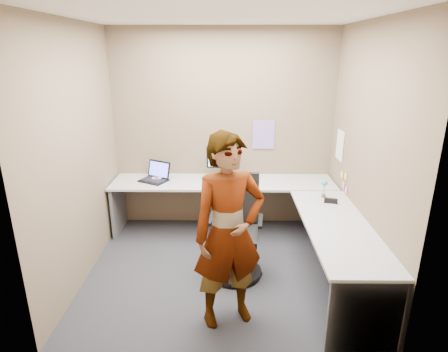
{
  "coord_description": "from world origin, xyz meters",
  "views": [
    {
      "loc": [
        0.07,
        -3.75,
        2.4
      ],
      "look_at": [
        0.02,
        0.25,
        1.05
      ],
      "focal_mm": 30.0,
      "sensor_mm": 36.0,
      "label": 1
    }
  ],
  "objects_px": {
    "office_chair": "(236,235)",
    "person": "(229,233)",
    "monitor": "(223,159)",
    "desk": "(259,209)"
  },
  "relations": [
    {
      "from": "desk",
      "to": "monitor",
      "type": "bearing_deg",
      "value": 124.88
    },
    {
      "from": "person",
      "to": "office_chair",
      "type": "bearing_deg",
      "value": 63.5
    },
    {
      "from": "office_chair",
      "to": "desk",
      "type": "bearing_deg",
      "value": 63.18
    },
    {
      "from": "monitor",
      "to": "office_chair",
      "type": "xyz_separation_m",
      "value": [
        0.16,
        -1.06,
        -0.57
      ]
    },
    {
      "from": "monitor",
      "to": "person",
      "type": "height_order",
      "value": "person"
    },
    {
      "from": "monitor",
      "to": "office_chair",
      "type": "height_order",
      "value": "monitor"
    },
    {
      "from": "desk",
      "to": "person",
      "type": "distance_m",
      "value": 1.29
    },
    {
      "from": "office_chair",
      "to": "person",
      "type": "bearing_deg",
      "value": -89.38
    },
    {
      "from": "office_chair",
      "to": "monitor",
      "type": "bearing_deg",
      "value": 105.2
    },
    {
      "from": "monitor",
      "to": "desk",
      "type": "bearing_deg",
      "value": -49.66
    }
  ]
}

